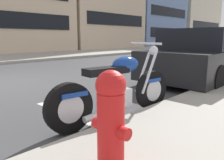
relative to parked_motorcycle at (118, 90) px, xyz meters
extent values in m
cube|color=gray|center=(11.57, 10.67, -0.36)|extent=(120.00, 5.00, 0.14)
cube|color=silver|center=(-0.43, 0.47, -0.43)|extent=(0.12, 2.20, 0.01)
cylinder|color=black|center=(0.75, -0.08, -0.11)|extent=(0.66, 0.18, 0.65)
cylinder|color=silver|center=(0.75, -0.08, -0.11)|extent=(0.37, 0.16, 0.36)
cylinder|color=black|center=(-0.80, 0.10, -0.11)|extent=(0.66, 0.18, 0.65)
cylinder|color=silver|center=(-0.80, 0.10, -0.11)|extent=(0.37, 0.16, 0.36)
cube|color=silver|center=(-0.02, 0.01, -0.12)|extent=(0.43, 0.30, 0.30)
cube|color=black|center=(-0.20, 0.03, 0.31)|extent=(0.70, 0.30, 0.10)
ellipsoid|color=navy|center=(0.16, -0.01, 0.37)|extent=(0.50, 0.29, 0.24)
cube|color=navy|center=(-0.75, 0.09, 0.07)|extent=(0.38, 0.22, 0.06)
cube|color=navy|center=(0.73, -0.08, 0.07)|extent=(0.34, 0.20, 0.06)
cylinder|color=silver|center=(0.61, 0.00, 0.21)|extent=(0.34, 0.08, 0.65)
cylinder|color=silver|center=(0.60, -0.14, 0.21)|extent=(0.34, 0.08, 0.65)
cylinder|color=silver|center=(0.57, -0.06, 0.67)|extent=(0.11, 0.62, 0.04)
sphere|color=silver|center=(0.77, -0.09, 0.55)|extent=(0.15, 0.15, 0.15)
cylinder|color=silver|center=(-0.34, -0.10, -0.22)|extent=(0.71, 0.17, 0.16)
cube|color=black|center=(4.15, 0.38, 0.08)|extent=(4.51, 1.88, 0.71)
cube|color=black|center=(4.08, 0.38, 0.71)|extent=(2.50, 1.72, 0.55)
cylinder|color=black|center=(5.64, 1.22, -0.12)|extent=(0.62, 0.22, 0.62)
cylinder|color=black|center=(2.67, 1.24, -0.12)|extent=(0.62, 0.22, 0.62)
cylinder|color=black|center=(2.66, -0.46, -0.12)|extent=(0.62, 0.22, 0.62)
cube|color=black|center=(17.86, 7.51, 0.11)|extent=(4.53, 2.09, 0.76)
cube|color=black|center=(17.82, 7.52, 0.71)|extent=(2.52, 1.84, 0.44)
cylinder|color=black|center=(16.35, 6.74, -0.12)|extent=(0.63, 0.25, 0.62)
cylinder|color=black|center=(16.44, 8.44, -0.12)|extent=(0.63, 0.25, 0.62)
cylinder|color=black|center=(19.28, 6.59, -0.12)|extent=(0.63, 0.25, 0.62)
cylinder|color=black|center=(19.37, 8.28, -0.12)|extent=(0.63, 0.25, 0.62)
cylinder|color=red|center=(-1.16, -0.99, 0.03)|extent=(0.22, 0.22, 0.64)
sphere|color=red|center=(-1.16, -0.99, 0.41)|extent=(0.24, 0.24, 0.24)
cylinder|color=red|center=(-1.16, -0.85, 0.06)|extent=(0.10, 0.08, 0.10)
cylinder|color=red|center=(-1.16, -1.13, 0.06)|extent=(0.10, 0.08, 0.10)
cube|color=black|center=(4.00, 12.94, 1.87)|extent=(8.67, 0.06, 1.10)
cube|color=black|center=(14.02, 12.94, 2.43)|extent=(7.64, 0.06, 1.10)
cube|color=#6B84B2|center=(23.73, 18.70, 3.63)|extent=(9.71, 11.46, 8.13)
cube|color=black|center=(23.73, 12.94, 1.35)|extent=(8.16, 0.06, 1.10)
cube|color=black|center=(23.73, 12.94, 3.88)|extent=(8.16, 0.06, 1.10)
cube|color=beige|center=(35.84, 17.93, 6.63)|extent=(12.43, 9.92, 14.13)
cube|color=black|center=(35.84, 12.94, 2.67)|extent=(10.44, 0.06, 1.10)
camera|label=1|loc=(-2.35, -2.16, 0.77)|focal=35.82mm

